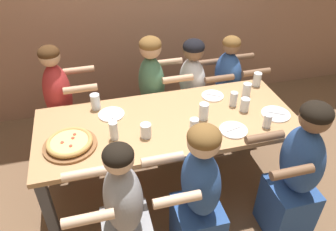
% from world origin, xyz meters
% --- Properties ---
extents(ground_plane, '(18.00, 18.00, 0.00)m').
position_xyz_m(ground_plane, '(0.00, 0.00, 0.00)').
color(ground_plane, brown).
rests_on(ground_plane, ground).
extents(dining_table, '(2.03, 0.84, 0.75)m').
position_xyz_m(dining_table, '(0.00, 0.00, 0.67)').
color(dining_table, tan).
rests_on(dining_table, ground).
extents(pizza_board_main, '(0.38, 0.38, 0.06)m').
position_xyz_m(pizza_board_main, '(-0.74, -0.12, 0.78)').
color(pizza_board_main, brown).
rests_on(pizza_board_main, dining_table).
extents(empty_plate_a, '(0.19, 0.19, 0.02)m').
position_xyz_m(empty_plate_a, '(0.46, 0.24, 0.76)').
color(empty_plate_a, white).
rests_on(empty_plate_a, dining_table).
extents(empty_plate_b, '(0.21, 0.21, 0.02)m').
position_xyz_m(empty_plate_b, '(-0.42, 0.19, 0.76)').
color(empty_plate_b, white).
rests_on(empty_plate_b, dining_table).
extents(empty_plate_c, '(0.21, 0.21, 0.02)m').
position_xyz_m(empty_plate_c, '(0.44, -0.24, 0.76)').
color(empty_plate_c, white).
rests_on(empty_plate_c, dining_table).
extents(empty_plate_d, '(0.23, 0.23, 0.02)m').
position_xyz_m(empty_plate_d, '(0.86, -0.14, 0.76)').
color(empty_plate_d, white).
rests_on(empty_plate_d, dining_table).
extents(drinking_glass_a, '(0.07, 0.07, 0.13)m').
position_xyz_m(drinking_glass_a, '(0.92, 0.32, 0.81)').
color(drinking_glass_a, silver).
rests_on(drinking_glass_a, dining_table).
extents(drinking_glass_b, '(0.06, 0.06, 0.14)m').
position_xyz_m(drinking_glass_b, '(-0.43, -0.11, 0.81)').
color(drinking_glass_b, silver).
rests_on(drinking_glass_b, dining_table).
extents(drinking_glass_c, '(0.08, 0.08, 0.11)m').
position_xyz_m(drinking_glass_c, '(-0.20, -0.14, 0.80)').
color(drinking_glass_c, silver).
rests_on(drinking_glass_c, dining_table).
extents(drinking_glass_d, '(0.08, 0.08, 0.13)m').
position_xyz_m(drinking_glass_d, '(-0.53, 0.31, 0.81)').
color(drinking_glass_d, silver).
rests_on(drinking_glass_d, dining_table).
extents(drinking_glass_e, '(0.08, 0.08, 0.14)m').
position_xyz_m(drinking_glass_e, '(0.28, -0.04, 0.81)').
color(drinking_glass_e, silver).
rests_on(drinking_glass_e, dining_table).
extents(drinking_glass_f, '(0.06, 0.06, 0.11)m').
position_xyz_m(drinking_glass_f, '(0.71, -0.26, 0.80)').
color(drinking_glass_f, silver).
rests_on(drinking_glass_f, dining_table).
extents(drinking_glass_g, '(0.07, 0.07, 0.12)m').
position_xyz_m(drinking_glass_g, '(0.75, 0.19, 0.81)').
color(drinking_glass_g, silver).
rests_on(drinking_glass_g, dining_table).
extents(drinking_glass_h, '(0.07, 0.07, 0.11)m').
position_xyz_m(drinking_glass_h, '(0.15, -0.18, 0.81)').
color(drinking_glass_h, silver).
rests_on(drinking_glass_h, dining_table).
extents(drinking_glass_i, '(0.07, 0.07, 0.11)m').
position_xyz_m(drinking_glass_i, '(0.64, -0.02, 0.80)').
color(drinking_glass_i, silver).
rests_on(drinking_glass_i, dining_table).
extents(drinking_glass_j, '(0.06, 0.06, 0.12)m').
position_xyz_m(drinking_glass_j, '(0.58, 0.07, 0.80)').
color(drinking_glass_j, silver).
rests_on(drinking_glass_j, dining_table).
extents(diner_far_right, '(0.51, 0.40, 1.11)m').
position_xyz_m(diner_far_right, '(0.79, 0.64, 0.50)').
color(diner_far_right, '#2D5193').
rests_on(diner_far_right, ground).
extents(diner_near_right, '(0.51, 0.40, 1.20)m').
position_xyz_m(diner_near_right, '(0.77, -0.64, 0.55)').
color(diner_near_right, '#2D5193').
rests_on(diner_near_right, ground).
extents(diner_far_left, '(0.51, 0.40, 1.20)m').
position_xyz_m(diner_far_left, '(-0.84, 0.64, 0.54)').
color(diner_far_left, '#B22D2D').
rests_on(diner_far_left, ground).
extents(diner_far_center, '(0.51, 0.40, 1.19)m').
position_xyz_m(diner_far_center, '(0.01, 0.64, 0.55)').
color(diner_far_center, '#477556').
rests_on(diner_far_center, ground).
extents(diner_far_midright, '(0.51, 0.40, 1.12)m').
position_xyz_m(diner_far_midright, '(0.42, 0.64, 0.52)').
color(diner_far_midright, silver).
rests_on(diner_far_midright, ground).
extents(diner_near_midleft, '(0.51, 0.40, 1.13)m').
position_xyz_m(diner_near_midleft, '(-0.45, -0.64, 0.51)').
color(diner_near_midleft, '#99999E').
rests_on(diner_near_midleft, ground).
extents(diner_near_center, '(0.51, 0.40, 1.16)m').
position_xyz_m(diner_near_center, '(0.04, -0.64, 0.54)').
color(diner_near_center, '#2D5193').
rests_on(diner_near_center, ground).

